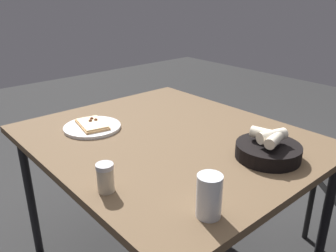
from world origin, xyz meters
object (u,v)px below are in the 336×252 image
Objects in this scene: dining_table at (168,147)px; pepper_shaker at (106,179)px; beer_glass at (209,198)px; bread_basket at (269,149)px; pizza_plate at (92,126)px.

dining_table is 0.48m from pepper_shaker.
beer_glass is at bearing -119.66° from dining_table.
bread_basket is 0.44m from beer_glass.
pepper_shaker is (-0.43, -0.20, 0.10)m from dining_table.
bread_basket is at bearing -19.41° from pepper_shaker.
bread_basket is 0.61m from pepper_shaker.
pizza_plate is at bearing 117.10° from bread_basket.
bread_basket reaches higher than pepper_shaker.
pepper_shaker is (-0.22, -0.48, 0.03)m from pizza_plate.
pepper_shaker is at bearing 160.59° from bread_basket.
bread_basket reaches higher than pizza_plate.
bread_basket is at bearing -69.79° from dining_table.
pizza_plate is 0.53m from pepper_shaker.
pizza_plate is (-0.20, 0.29, 0.06)m from dining_table.
pizza_plate is 0.78m from beer_glass.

